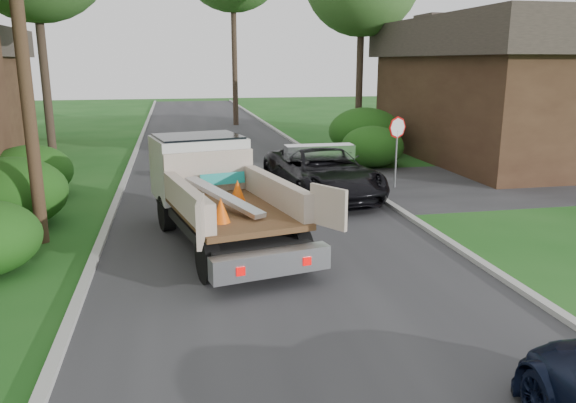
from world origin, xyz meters
The scene contains 14 objects.
ground centered at (0.00, 0.00, 0.00)m, with size 120.00×120.00×0.00m, color #194D16.
road centered at (0.00, 10.00, 0.00)m, with size 8.00×90.00×0.02m, color #28282B.
side_street centered at (12.00, 9.00, 0.01)m, with size 16.00×7.00×0.02m, color #28282B.
curb_left centered at (-4.10, 10.00, 0.06)m, with size 0.20×90.00×0.12m, color #9E9E99.
curb_right centered at (4.10, 10.00, 0.06)m, with size 0.20×90.00×0.12m, color #9E9E99.
stop_sign centered at (5.20, 9.00, 1.78)m, with size 0.71×0.32×2.48m.
utility_pole centered at (-5.48, 4.98, 5.17)m, with size 2.42×1.25×10.00m.
house_right centered at (13.00, 14.00, 3.16)m, with size 9.72×12.96×6.20m.
hedge_left_b centered at (-6.50, 6.50, 0.94)m, with size 2.86×2.86×1.87m, color #1A4510.
hedge_left_c centered at (-6.80, 10.00, 0.85)m, with size 2.60×2.60×1.70m, color #1A4510.
hedge_right_a centered at (5.80, 13.00, 0.85)m, with size 2.60×2.60×1.70m, color #1A4510.
hedge_right_b centered at (6.50, 16.00, 1.10)m, with size 3.38×3.38×2.21m, color #1A4510.
flatbed_truck centered at (-1.39, 4.78, 1.30)m, with size 3.89×6.72×2.40m.
black_pickup centered at (2.40, 8.32, 0.80)m, with size 2.65×5.74×1.59m, color black.
Camera 1 is at (-2.24, -8.94, 4.27)m, focal length 35.00 mm.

